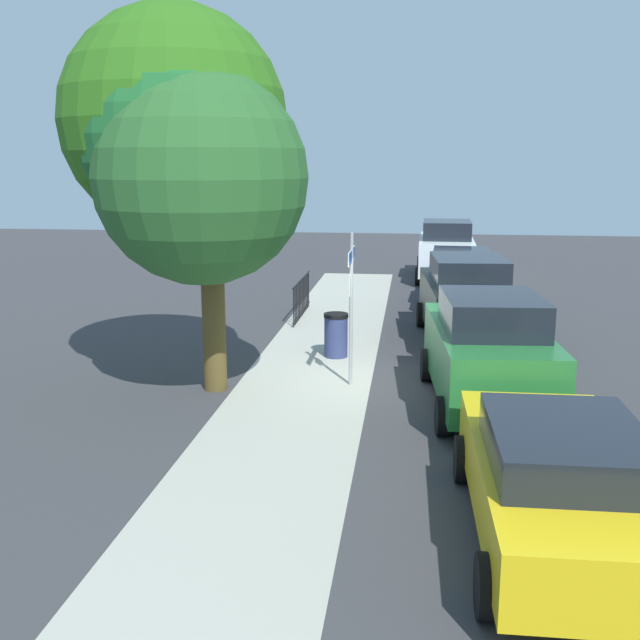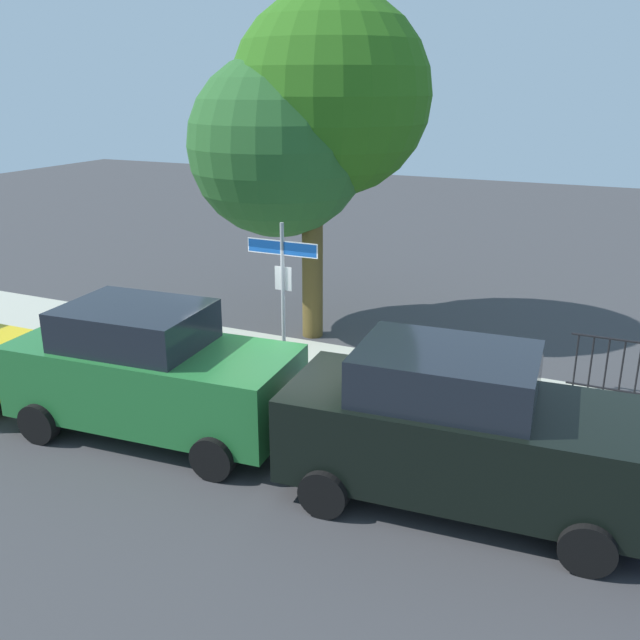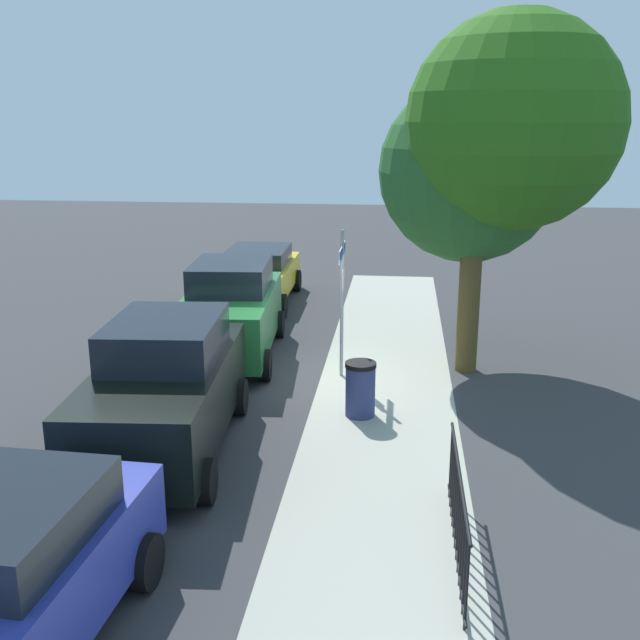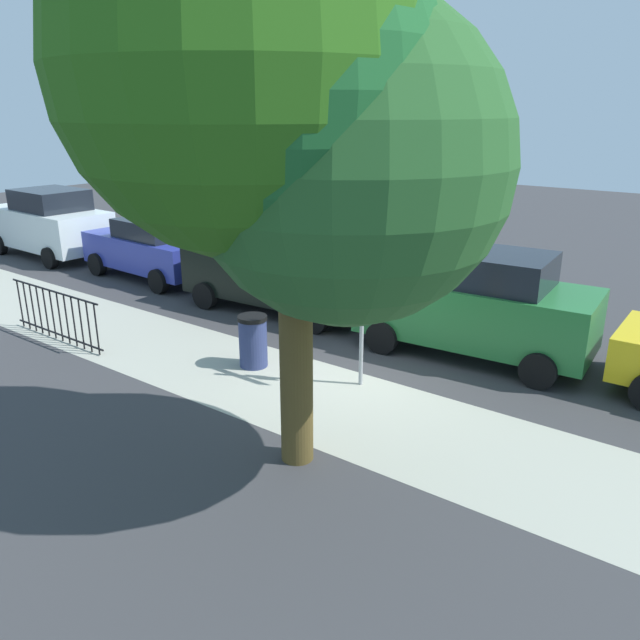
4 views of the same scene
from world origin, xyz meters
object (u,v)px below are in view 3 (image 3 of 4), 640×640
at_px(car_yellow, 257,275).
at_px(trash_bin, 360,389).
at_px(car_black, 165,388).
at_px(shade_tree, 496,142).
at_px(car_green, 230,311).
at_px(street_sign, 342,280).

height_order(car_yellow, trash_bin, car_yellow).
bearing_deg(trash_bin, car_yellow, -156.96).
relative_size(car_black, trash_bin, 4.81).
bearing_deg(trash_bin, shade_tree, 140.31).
relative_size(shade_tree, car_green, 1.56).
relative_size(car_yellow, car_green, 1.01).
bearing_deg(car_black, shade_tree, 127.21).
bearing_deg(car_yellow, car_black, 1.62).
bearing_deg(car_yellow, car_green, 3.28).
distance_m(street_sign, car_black, 4.60).
height_order(car_yellow, car_green, car_green).
xyz_separation_m(car_yellow, car_black, (9.60, 0.41, 0.25)).
xyz_separation_m(shade_tree, trash_bin, (2.91, -2.42, -4.10)).
bearing_deg(shade_tree, trash_bin, -39.69).
relative_size(car_yellow, trash_bin, 4.66).
height_order(shade_tree, car_green, shade_tree).
bearing_deg(street_sign, trash_bin, 13.67).
relative_size(street_sign, car_green, 0.66).
bearing_deg(car_black, street_sign, 143.49).
bearing_deg(car_yellow, trash_bin, 22.20).
relative_size(car_green, car_black, 0.96).
bearing_deg(car_green, trash_bin, 40.37).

